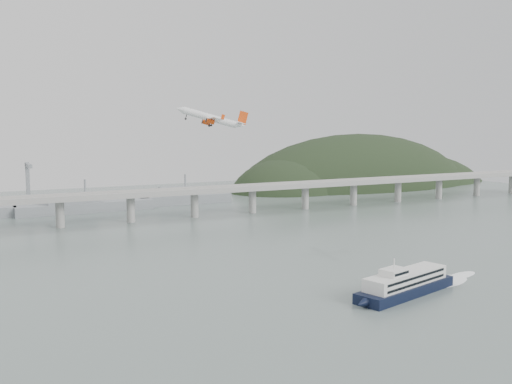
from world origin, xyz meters
TOP-DOWN VIEW (x-y plane):
  - ground at (0.00, 0.00)m, footprint 900.00×900.00m
  - bridge at (-1.15, 200.00)m, footprint 800.00×22.00m
  - headland at (285.18, 331.75)m, footprint 365.00×155.00m
  - ferry at (25.68, -36.07)m, footprint 89.32×34.01m
  - airliner at (-15.33, 78.78)m, footprint 40.91×37.44m

SIDE VIEW (x-z plane):
  - headland at x=285.18m, z-range -97.34..58.66m
  - ground at x=0.00m, z-range 0.00..0.00m
  - ferry at x=25.68m, z-range -3.93..13.26m
  - bridge at x=-1.15m, z-range 5.70..29.60m
  - airliner at x=-15.33m, z-range 68.36..82.27m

